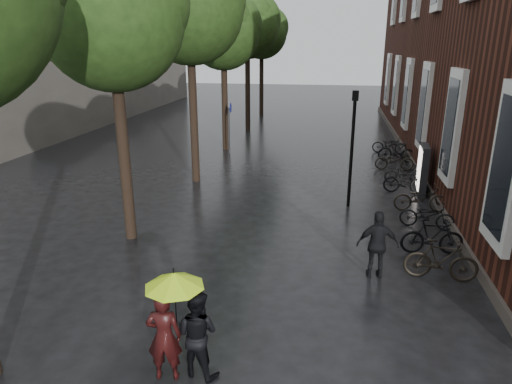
% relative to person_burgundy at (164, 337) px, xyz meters
% --- Properties ---
extents(bg_building, '(16.00, 30.00, 14.00)m').
position_rel_person_burgundy_xyz_m(bg_building, '(-21.06, 26.55, 6.18)').
color(bg_building, '#47423D').
rests_on(bg_building, ground).
extents(street_trees, '(4.33, 34.03, 8.91)m').
position_rel_person_burgundy_xyz_m(street_trees, '(-3.05, 14.46, 5.51)').
color(street_trees, black).
rests_on(street_trees, ground).
extents(person_burgundy, '(0.66, 0.49, 1.65)m').
position_rel_person_burgundy_xyz_m(person_burgundy, '(0.00, 0.00, 0.00)').
color(person_burgundy, black).
rests_on(person_burgundy, ground).
extents(person_black, '(0.91, 0.79, 1.62)m').
position_rel_person_burgundy_xyz_m(person_black, '(0.52, 0.21, -0.01)').
color(person_black, black).
rests_on(person_black, ground).
extents(lime_umbrella, '(1.03, 1.03, 1.52)m').
position_rel_person_burgundy_xyz_m(lime_umbrella, '(0.17, 0.18, 1.00)').
color(lime_umbrella, black).
rests_on(lime_umbrella, ground).
extents(pedestrian_walking, '(1.04, 0.48, 1.73)m').
position_rel_person_burgundy_xyz_m(pedestrian_walking, '(3.85, 4.31, 0.04)').
color(pedestrian_walking, black).
rests_on(pedestrian_walking, ground).
extents(parked_bicycles, '(2.13, 14.40, 1.05)m').
position_rel_person_burgundy_xyz_m(parked_bicycles, '(5.56, 11.21, -0.35)').
color(parked_bicycles, black).
rests_on(parked_bicycles, ground).
extents(ad_lightbox, '(0.29, 1.25, 1.89)m').
position_rel_person_burgundy_xyz_m(ad_lightbox, '(6.06, 11.38, 0.13)').
color(ad_lightbox, black).
rests_on(ad_lightbox, ground).
extents(lamp_post, '(0.21, 0.21, 4.05)m').
position_rel_person_burgundy_xyz_m(lamp_post, '(3.29, 9.43, 1.64)').
color(lamp_post, black).
rests_on(lamp_post, ground).
extents(cycle_sign, '(0.14, 0.48, 2.61)m').
position_rel_person_burgundy_xyz_m(cycle_sign, '(-2.65, 16.68, 0.90)').
color(cycle_sign, '#262628').
rests_on(cycle_sign, ground).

